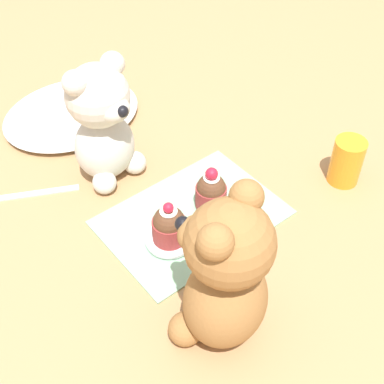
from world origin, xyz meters
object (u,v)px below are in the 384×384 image
(saucer_plate, at_px, (170,239))
(cupcake_near_cream_bear, at_px, (210,191))
(teddy_bear_tan, at_px, (225,276))
(juice_glass, at_px, (347,161))
(teaspoon, at_px, (37,193))
(cupcake_near_tan_bear, at_px, (169,225))
(teddy_bear_cream, at_px, (102,123))

(saucer_plate, bearing_deg, cupcake_near_cream_bear, 11.81)
(teddy_bear_tan, bearing_deg, juice_glass, 171.85)
(teaspoon, bearing_deg, saucer_plate, 142.70)
(cupcake_near_tan_bear, height_order, juice_glass, cupcake_near_tan_bear)
(teddy_bear_tan, bearing_deg, teddy_bear_cream, -119.86)
(teddy_bear_cream, relative_size, cupcake_near_cream_bear, 2.82)
(teddy_bear_tan, height_order, juice_glass, teddy_bear_tan)
(teddy_bear_cream, xyz_separation_m, juice_glass, (0.29, -0.25, -0.06))
(teddy_bear_cream, bearing_deg, teaspoon, 157.18)
(cupcake_near_cream_bear, distance_m, juice_glass, 0.23)
(teddy_bear_tan, xyz_separation_m, teaspoon, (-0.07, 0.37, -0.11))
(teddy_bear_cream, xyz_separation_m, teddy_bear_tan, (-0.05, -0.34, 0.00))
(saucer_plate, relative_size, teaspoon, 0.55)
(cupcake_near_cream_bear, relative_size, saucer_plate, 1.03)
(teddy_bear_cream, relative_size, teaspoon, 1.59)
(teddy_bear_tan, relative_size, saucer_plate, 3.14)
(teddy_bear_tan, bearing_deg, cupcake_near_cream_bear, -148.40)
(teddy_bear_cream, xyz_separation_m, teaspoon, (-0.12, 0.03, -0.10))
(teddy_bear_tan, distance_m, juice_glass, 0.35)
(saucer_plate, xyz_separation_m, cupcake_near_tan_bear, (0.00, 0.00, 0.03))
(teddy_bear_tan, distance_m, cupcake_near_tan_bear, 0.17)
(cupcake_near_cream_bear, bearing_deg, teddy_bear_cream, 116.16)
(cupcake_near_cream_bear, xyz_separation_m, cupcake_near_tan_bear, (-0.09, -0.02, 0.00))
(teddy_bear_tan, height_order, saucer_plate, teddy_bear_tan)
(cupcake_near_tan_bear, distance_m, juice_glass, 0.31)
(saucer_plate, height_order, juice_glass, juice_glass)
(saucer_plate, distance_m, cupcake_near_tan_bear, 0.03)
(teddy_bear_cream, distance_m, teddy_bear_tan, 0.34)
(teddy_bear_tan, xyz_separation_m, juice_glass, (0.34, 0.08, -0.07))
(saucer_plate, bearing_deg, juice_glass, -12.92)
(saucer_plate, relative_size, juice_glass, 0.90)
(cupcake_near_tan_bear, bearing_deg, teaspoon, 115.87)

